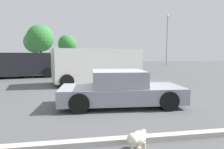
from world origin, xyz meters
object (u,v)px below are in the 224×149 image
object	(u,v)px
dog	(137,138)
van_white	(97,65)
sedan_foreground	(121,90)
light_post_near	(167,32)
suv_dark	(22,64)

from	to	relation	value
dog	van_white	bearing A→B (deg)	-136.98
dog	sedan_foreground	bearing A→B (deg)	-143.56
van_white	light_post_near	distance (m)	20.83
sedan_foreground	light_post_near	distance (m)	25.07
dog	van_white	world-z (taller)	van_white
dog	light_post_near	bearing A→B (deg)	-163.27
light_post_near	suv_dark	bearing A→B (deg)	-145.63
dog	light_post_near	size ratio (longest dim) A/B	0.06
dog	suv_dark	world-z (taller)	suv_dark
dog	van_white	xyz separation A→B (m)	(0.02, 8.54, 0.89)
suv_dark	sedan_foreground	bearing A→B (deg)	111.39
sedan_foreground	suv_dark	world-z (taller)	suv_dark
van_white	light_post_near	xyz separation A→B (m)	(12.32, 16.31, 4.01)
sedan_foreground	dog	distance (m)	3.33
suv_dark	light_post_near	distance (m)	22.00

